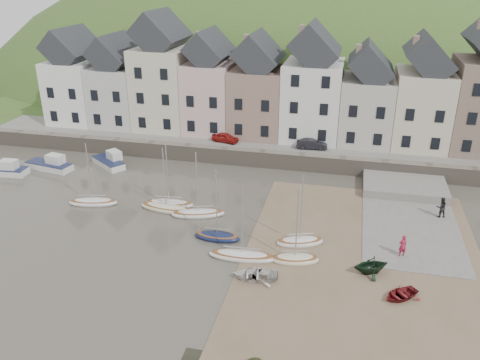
% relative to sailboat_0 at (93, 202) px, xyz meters
% --- Properties ---
extents(ground, '(160.00, 160.00, 0.00)m').
position_rel_sailboat_0_xyz_m(ground, '(13.71, -3.94, -0.26)').
color(ground, '#423E33').
rests_on(ground, ground).
extents(quay_land, '(90.00, 30.00, 1.50)m').
position_rel_sailboat_0_xyz_m(quay_land, '(13.71, 28.06, 0.49)').
color(quay_land, '#3A5823').
rests_on(quay_land, ground).
extents(quay_street, '(70.00, 7.00, 0.10)m').
position_rel_sailboat_0_xyz_m(quay_street, '(13.71, 16.56, 1.29)').
color(quay_street, slate).
rests_on(quay_street, quay_land).
extents(seawall, '(70.00, 1.20, 1.80)m').
position_rel_sailboat_0_xyz_m(seawall, '(13.71, 13.06, 0.64)').
color(seawall, slate).
rests_on(seawall, ground).
extents(beach, '(18.00, 26.00, 0.06)m').
position_rel_sailboat_0_xyz_m(beach, '(24.71, -3.94, -0.23)').
color(beach, brown).
rests_on(beach, ground).
extents(slipway, '(8.00, 18.00, 0.12)m').
position_rel_sailboat_0_xyz_m(slipway, '(28.71, 4.06, -0.20)').
color(slipway, slate).
rests_on(slipway, ground).
extents(hillside, '(134.40, 84.00, 84.00)m').
position_rel_sailboat_0_xyz_m(hillside, '(8.71, 56.06, -18.25)').
color(hillside, '#3A5823').
rests_on(hillside, ground).
extents(townhouse_terrace, '(61.05, 8.00, 13.93)m').
position_rel_sailboat_0_xyz_m(townhouse_terrace, '(15.47, 20.06, 7.06)').
color(townhouse_terrace, white).
rests_on(townhouse_terrace, quay_land).
extents(sailboat_0, '(4.81, 2.45, 6.32)m').
position_rel_sailboat_0_xyz_m(sailboat_0, '(0.00, 0.00, 0.00)').
color(sailboat_0, silver).
rests_on(sailboat_0, ground).
extents(sailboat_1, '(4.75, 1.93, 6.32)m').
position_rel_sailboat_0_xyz_m(sailboat_1, '(7.09, 1.33, -0.00)').
color(sailboat_1, silver).
rests_on(sailboat_1, ground).
extents(sailboat_2, '(5.34, 2.03, 6.32)m').
position_rel_sailboat_0_xyz_m(sailboat_2, '(7.16, 0.40, -0.00)').
color(sailboat_2, beige).
rests_on(sailboat_2, ground).
extents(sailboat_3, '(5.02, 2.80, 6.32)m').
position_rel_sailboat_0_xyz_m(sailboat_3, '(10.30, 0.06, -0.00)').
color(sailboat_3, silver).
rests_on(sailboat_3, ground).
extents(sailboat_4, '(5.32, 1.78, 6.32)m').
position_rel_sailboat_0_xyz_m(sailboat_4, '(15.72, -5.84, -0.00)').
color(sailboat_4, silver).
rests_on(sailboat_4, ground).
extents(sailboat_5, '(3.83, 1.50, 6.32)m').
position_rel_sailboat_0_xyz_m(sailboat_5, '(13.08, -3.44, 0.00)').
color(sailboat_5, '#141D3F').
rests_on(sailboat_5, ground).
extents(sailboat_6, '(4.11, 2.68, 6.32)m').
position_rel_sailboat_0_xyz_m(sailboat_6, '(19.78, -2.72, 0.00)').
color(sailboat_6, silver).
rests_on(sailboat_6, ground).
extents(sailboat_7, '(3.89, 2.24, 6.32)m').
position_rel_sailboat_0_xyz_m(sailboat_7, '(19.74, -5.36, 0.01)').
color(sailboat_7, beige).
rests_on(sailboat_7, ground).
extents(motorboat_0, '(5.63, 2.66, 1.70)m').
position_rel_sailboat_0_xyz_m(motorboat_0, '(-8.80, 6.82, 0.32)').
color(motorboat_0, silver).
rests_on(motorboat_0, ground).
extents(motorboat_1, '(5.11, 2.13, 1.70)m').
position_rel_sailboat_0_xyz_m(motorboat_1, '(-12.69, 4.41, 0.32)').
color(motorboat_1, silver).
rests_on(motorboat_1, ground).
extents(motorboat_2, '(4.82, 4.13, 1.70)m').
position_rel_sailboat_0_xyz_m(motorboat_2, '(-2.94, 9.23, 0.32)').
color(motorboat_2, silver).
rests_on(motorboat_2, ground).
extents(rowboat_white, '(3.61, 2.85, 0.68)m').
position_rel_sailboat_0_xyz_m(rowboat_white, '(17.21, -8.27, 0.14)').
color(rowboat_white, silver).
rests_on(rowboat_white, beach).
extents(rowboat_green, '(3.35, 3.18, 1.38)m').
position_rel_sailboat_0_xyz_m(rowboat_green, '(25.27, -5.66, 0.49)').
color(rowboat_green, black).
rests_on(rowboat_green, beach).
extents(rowboat_red, '(3.22, 3.15, 0.55)m').
position_rel_sailboat_0_xyz_m(rowboat_red, '(27.23, -8.20, 0.07)').
color(rowboat_red, maroon).
rests_on(rowboat_red, beach).
extents(person_red, '(0.78, 0.68, 1.79)m').
position_rel_sailboat_0_xyz_m(person_red, '(27.63, -2.83, 0.75)').
color(person_red, '#A01D39').
rests_on(person_red, slipway).
extents(person_dark, '(1.09, 0.95, 1.89)m').
position_rel_sailboat_0_xyz_m(person_dark, '(31.38, 4.60, 0.80)').
color(person_dark, black).
rests_on(person_dark, slipway).
extents(car_left, '(3.41, 2.01, 1.09)m').
position_rel_sailboat_0_xyz_m(car_left, '(8.77, 15.56, 1.88)').
color(car_left, maroon).
rests_on(car_left, quay_street).
extents(car_right, '(3.52, 1.44, 1.13)m').
position_rel_sailboat_0_xyz_m(car_right, '(18.88, 15.56, 1.90)').
color(car_right, black).
rests_on(car_right, quay_street).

